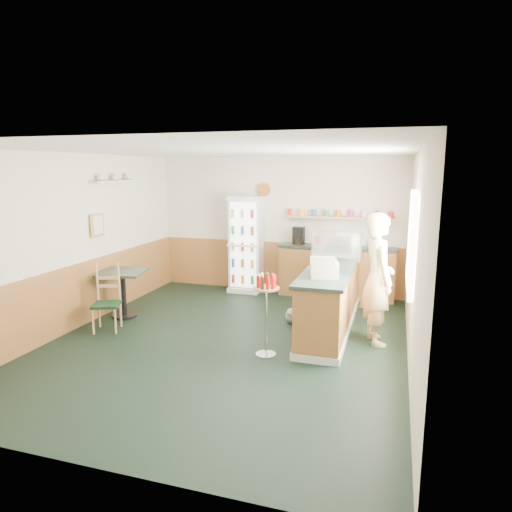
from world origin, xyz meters
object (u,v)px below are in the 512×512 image
at_px(shopkeeper, 378,279).
at_px(condiment_stand, 266,302).
at_px(cash_register, 324,269).
at_px(cafe_table, 123,285).
at_px(cafe_chair, 109,295).
at_px(display_case, 337,245).
at_px(drinks_fridge, 246,244).

xyz_separation_m(shopkeeper, condiment_stand, (-1.37, -0.91, -0.19)).
height_order(cash_register, condiment_stand, cash_register).
distance_m(cash_register, condiment_stand, 0.94).
height_order(cafe_table, cafe_chair, cafe_chair).
height_order(display_case, cafe_table, display_case).
bearing_deg(cash_register, shopkeeper, 14.89).
bearing_deg(cash_register, cafe_table, 161.90).
distance_m(display_case, shopkeeper, 1.22).
xyz_separation_m(cash_register, shopkeeper, (0.70, 0.37, -0.18)).
xyz_separation_m(drinks_fridge, cash_register, (1.96, -2.51, 0.15)).
xyz_separation_m(display_case, cafe_chair, (-3.27, -1.58, -0.69)).
distance_m(display_case, cafe_chair, 3.70).
height_order(drinks_fridge, cafe_table, drinks_fridge).
distance_m(drinks_fridge, condiment_stand, 3.32).
relative_size(cash_register, shopkeeper, 0.21).
relative_size(display_case, shopkeeper, 0.42).
distance_m(display_case, cash_register, 1.33).
bearing_deg(cafe_chair, condiment_stand, -26.00).
bearing_deg(display_case, condiment_stand, -109.84).
height_order(drinks_fridge, condiment_stand, drinks_fridge).
bearing_deg(display_case, cafe_table, -163.43).
distance_m(drinks_fridge, cafe_chair, 3.10).
xyz_separation_m(cash_register, cafe_table, (-3.40, 0.31, -0.56)).
relative_size(display_case, cash_register, 2.02).
bearing_deg(drinks_fridge, condiment_stand, -67.05).
bearing_deg(condiment_stand, drinks_fridge, 112.95).
height_order(condiment_stand, cafe_chair, condiment_stand).
xyz_separation_m(drinks_fridge, display_case, (1.96, -1.19, 0.26)).
bearing_deg(condiment_stand, cafe_table, 162.72).
bearing_deg(drinks_fridge, cafe_table, -123.13).
relative_size(drinks_fridge, shopkeeper, 1.03).
height_order(display_case, shopkeeper, shopkeeper).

